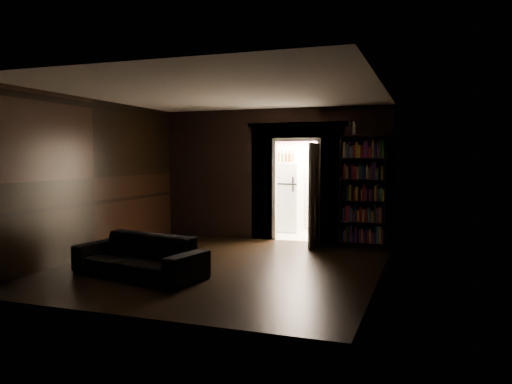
# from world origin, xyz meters

# --- Properties ---
(ground) EXTENTS (5.50, 5.50, 0.00)m
(ground) POSITION_xyz_m (0.00, 0.00, 0.00)
(ground) COLOR black
(ground) RESTS_ON ground
(room_walls) EXTENTS (5.02, 5.61, 2.84)m
(room_walls) POSITION_xyz_m (-0.01, 1.07, 1.68)
(room_walls) COLOR black
(room_walls) RESTS_ON ground
(kitchen_alcove) EXTENTS (2.20, 1.80, 2.60)m
(kitchen_alcove) POSITION_xyz_m (0.50, 3.87, 1.21)
(kitchen_alcove) COLOR beige
(kitchen_alcove) RESTS_ON ground
(sofa) EXTENTS (2.21, 1.30, 0.80)m
(sofa) POSITION_xyz_m (-0.91, -1.06, 0.40)
(sofa) COLOR black
(sofa) RESTS_ON ground
(bookshelf) EXTENTS (0.93, 0.40, 2.20)m
(bookshelf) POSITION_xyz_m (1.91, 2.59, 1.10)
(bookshelf) COLOR black
(bookshelf) RESTS_ON ground
(refrigerator) EXTENTS (0.90, 0.86, 1.65)m
(refrigerator) POSITION_xyz_m (-0.10, 4.03, 0.82)
(refrigerator) COLOR white
(refrigerator) RESTS_ON ground
(door) EXTENTS (0.07, 0.85, 2.05)m
(door) POSITION_xyz_m (0.98, 2.31, 1.02)
(door) COLOR silver
(door) RESTS_ON ground
(figurine) EXTENTS (0.11, 0.11, 0.29)m
(figurine) POSITION_xyz_m (1.72, 2.59, 2.34)
(figurine) COLOR white
(figurine) RESTS_ON bookshelf
(bottles) EXTENTS (0.72, 0.10, 0.29)m
(bottles) POSITION_xyz_m (-0.15, 3.91, 1.80)
(bottles) COLOR black
(bottles) RESTS_ON refrigerator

